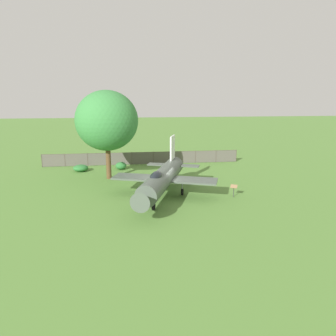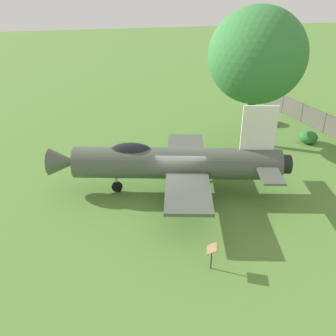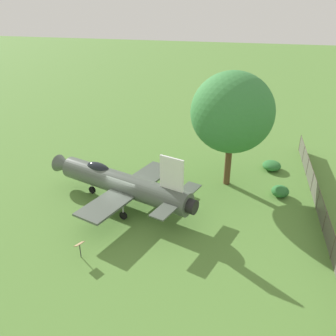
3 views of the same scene
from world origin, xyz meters
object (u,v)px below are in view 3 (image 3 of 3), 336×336
object	(u,v)px
shrub_by_tree	(272,166)
info_plaque	(80,246)
display_jet	(120,183)
shrub_near_fence	(280,191)
shade_tree	(232,113)

from	to	relation	value
shrub_by_tree	info_plaque	bearing A→B (deg)	-128.24
shrub_by_tree	display_jet	bearing A→B (deg)	-143.23
shrub_near_fence	info_plaque	size ratio (longest dim) A/B	1.21
shade_tree	shrub_by_tree	distance (m)	7.93
display_jet	shrub_near_fence	world-z (taller)	display_jet
shade_tree	shrub_by_tree	size ratio (longest dim) A/B	5.33
info_plaque	display_jet	bearing A→B (deg)	87.17
shrub_near_fence	shrub_by_tree	world-z (taller)	shrub_near_fence
display_jet	shrub_near_fence	bearing A→B (deg)	-143.17
display_jet	shade_tree	xyz separation A→B (m)	(7.76, 5.10, 4.47)
display_jet	shade_tree	world-z (taller)	shade_tree
display_jet	shade_tree	size ratio (longest dim) A/B	1.34
shrub_by_tree	shade_tree	bearing A→B (deg)	-137.09
display_jet	shrub_by_tree	world-z (taller)	display_jet
display_jet	shrub_by_tree	xyz separation A→B (m)	(11.61, 8.68, -1.45)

